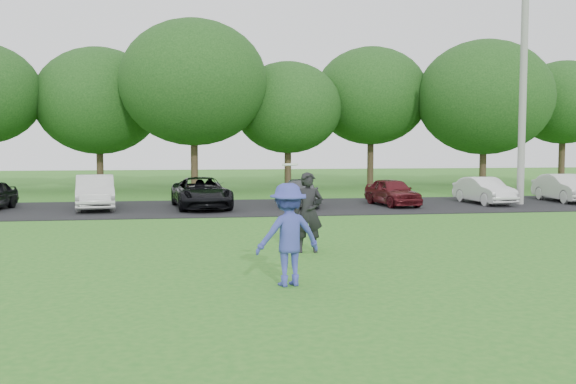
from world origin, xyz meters
The scene contains 7 objects.
ground centered at (0.00, 0.00, 0.00)m, with size 100.00×100.00×0.00m, color #286F1F.
parking_lot centered at (0.00, 13.00, 0.01)m, with size 32.00×6.50×0.03m, color black.
utility_pole centered at (10.73, 12.51, 5.11)m, with size 0.28×0.28×10.21m, color gray.
frisbee_player centered at (-0.61, -0.48, 0.88)m, with size 1.25×0.89×2.09m.
camera_bystander centered at (0.35, 2.78, 0.89)m, with size 0.68×0.48×1.79m.
parked_cars centered at (-0.90, 13.00, 0.60)m, with size 27.71×4.44×1.25m.
tree_row centered at (1.51, 22.76, 4.91)m, with size 42.39×9.85×8.64m.
Camera 1 is at (-2.26, -11.16, 2.41)m, focal length 40.00 mm.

